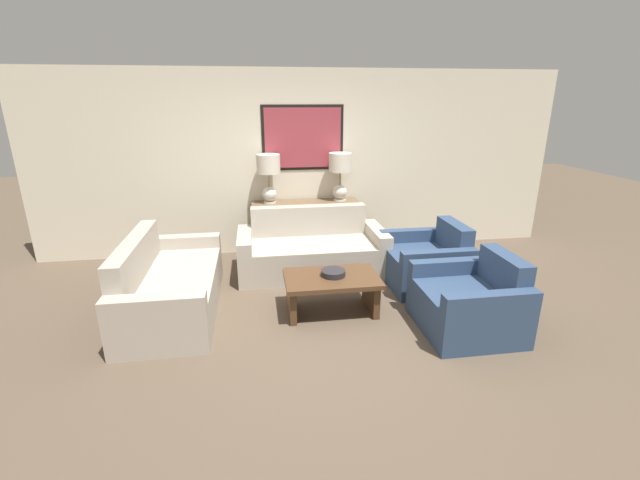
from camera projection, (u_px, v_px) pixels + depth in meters
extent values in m
plane|color=brown|center=(330.00, 324.00, 4.48)|extent=(20.00, 20.00, 0.00)
cube|color=beige|center=(303.00, 163.00, 6.32)|extent=(7.75, 0.10, 2.65)
cube|color=black|center=(303.00, 138.00, 6.15)|extent=(1.18, 0.01, 0.92)
cube|color=#9E3842|center=(303.00, 138.00, 6.15)|extent=(1.10, 0.02, 0.84)
cube|color=brown|center=(305.00, 228.00, 6.38)|extent=(1.55, 0.36, 0.81)
cylinder|color=silver|center=(270.00, 202.00, 6.17)|extent=(0.18, 0.18, 0.02)
sphere|color=silver|center=(270.00, 194.00, 6.13)|extent=(0.21, 0.21, 0.21)
cylinder|color=#8C7A51|center=(269.00, 180.00, 6.07)|extent=(0.02, 0.02, 0.20)
cylinder|color=beige|center=(268.00, 164.00, 5.99)|extent=(0.33, 0.33, 0.26)
cylinder|color=silver|center=(340.00, 200.00, 6.32)|extent=(0.18, 0.18, 0.02)
sphere|color=silver|center=(340.00, 192.00, 6.28)|extent=(0.21, 0.21, 0.21)
cylinder|color=#8C7A51|center=(340.00, 178.00, 6.22)|extent=(0.02, 0.02, 0.20)
cylinder|color=beige|center=(340.00, 162.00, 6.14)|extent=(0.33, 0.33, 0.26)
cube|color=#ADA393|center=(313.00, 260.00, 5.65)|extent=(1.58, 0.73, 0.43)
cube|color=#ADA393|center=(309.00, 235.00, 6.01)|extent=(1.58, 0.18, 0.84)
cube|color=#ADA393|center=(245.00, 255.00, 5.58)|extent=(0.18, 0.91, 0.59)
cube|color=#ADA393|center=(376.00, 249.00, 5.83)|extent=(0.18, 0.91, 0.59)
cube|color=#ADA393|center=(183.00, 291.00, 4.73)|extent=(0.73, 1.58, 0.43)
cube|color=#ADA393|center=(137.00, 277.00, 4.60)|extent=(0.18, 1.58, 0.84)
cube|color=#ADA393|center=(157.00, 326.00, 3.86)|extent=(0.91, 0.18, 0.59)
cube|color=#ADA393|center=(185.00, 257.00, 5.51)|extent=(0.91, 0.18, 0.59)
cube|color=#4C331E|center=(332.00, 279.00, 4.61)|extent=(1.02, 0.65, 0.05)
cube|color=#4C331E|center=(291.00, 299.00, 4.62)|extent=(0.07, 0.52, 0.37)
cube|color=#4C331E|center=(371.00, 294.00, 4.74)|extent=(0.07, 0.52, 0.37)
cylinder|color=#232328|center=(333.00, 273.00, 4.62)|extent=(0.26, 0.26, 0.06)
cube|color=navy|center=(417.00, 268.00, 5.37)|extent=(0.73, 0.70, 0.43)
cube|color=navy|center=(452.00, 253.00, 5.38)|extent=(0.18, 0.70, 0.79)
cube|color=navy|center=(412.00, 251.00, 5.75)|extent=(0.91, 0.14, 0.59)
cube|color=navy|center=(438.00, 275.00, 4.96)|extent=(0.91, 0.14, 0.59)
cube|color=navy|center=(457.00, 310.00, 4.31)|extent=(0.73, 0.70, 0.43)
cube|color=navy|center=(502.00, 291.00, 4.32)|extent=(0.18, 0.70, 0.79)
cube|color=navy|center=(449.00, 285.00, 4.69)|extent=(0.91, 0.14, 0.59)
cube|color=navy|center=(488.00, 323.00, 3.91)|extent=(0.91, 0.14, 0.59)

